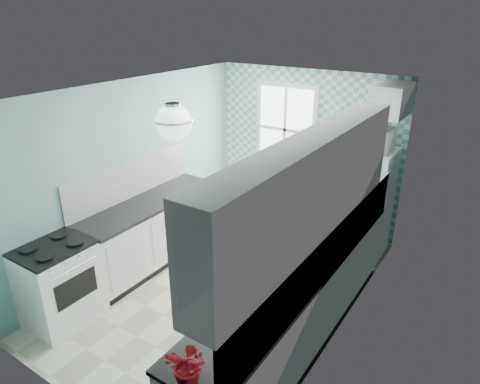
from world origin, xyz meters
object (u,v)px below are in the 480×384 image
Objects in this scene: fruit_bowl at (242,326)px; microwave at (371,138)px; sink at (339,228)px; potted_plant at (189,365)px; stove at (60,282)px; ceiling_light at (174,122)px; fridge at (363,203)px.

fruit_bowl is 0.45× the size of microwave.
sink reaches higher than potted_plant.
microwave is at bearing 53.80° from stove.
microwave is at bearing 95.66° from sink.
sink reaches higher than fruit_bowl.
fruit_bowl is 0.66m from potted_plant.
ceiling_light is 1.93m from fruit_bowl.
ceiling_light reaches higher than potted_plant.
ceiling_light is 3.22m from fridge.
microwave is (-0.09, 3.26, 0.75)m from fruit_bowl.
sink is 1.43m from microwave.
fridge is at bearing 91.58° from fruit_bowl.
fruit_bowl is 3.35m from microwave.
sink reaches higher than stove.
sink is (0.09, -1.19, 0.14)m from fridge.
ceiling_light is 0.22× the size of fridge.
potted_plant is at bearing -88.30° from fridge.
sink is at bearing 40.22° from stove.
fridge is 3.92m from potted_plant.
microwave is at bearing 91.32° from potted_plant.
potted_plant is at bearing -90.00° from fruit_bowl.
fridge is at bearing 91.32° from potted_plant.
ceiling_light is 2.89m from microwave.
fridge is at bearing 95.68° from sink.
ceiling_light is at bearing 69.15° from microwave.
fridge is 3.27m from fruit_bowl.
stove is (-2.31, -3.32, -0.30)m from fridge.
stove is 2.89× the size of potted_plant.
stove is at bearing -137.27° from sink.
potted_plant is (2.40, -0.59, 0.61)m from stove.
fruit_bowl is (0.09, -3.26, 0.19)m from fridge.
ceiling_light reaches higher than sink.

